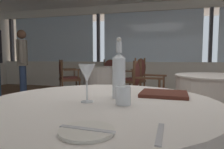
# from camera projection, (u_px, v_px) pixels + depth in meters

# --- Properties ---
(ground_plane) EXTENTS (14.35, 14.35, 0.00)m
(ground_plane) POSITION_uv_depth(u_px,v_px,m) (125.00, 147.00, 2.15)
(ground_plane) COLOR brown
(window_wall_far) EXTENTS (10.64, 0.14, 2.63)m
(window_wall_far) POSITION_uv_depth(u_px,v_px,m) (150.00, 55.00, 6.06)
(window_wall_far) COLOR silver
(window_wall_far) RESTS_ON ground_plane
(side_plate) EXTENTS (0.17, 0.17, 0.01)m
(side_plate) POSITION_uv_depth(u_px,v_px,m) (87.00, 131.00, 0.60)
(side_plate) COLOR silver
(side_plate) RESTS_ON foreground_table
(butter_knife) EXTENTS (0.18, 0.03, 0.00)m
(butter_knife) POSITION_uv_depth(u_px,v_px,m) (87.00, 129.00, 0.59)
(butter_knife) COLOR silver
(butter_knife) RESTS_ON foreground_table
(dinner_fork) EXTENTS (0.03, 0.18, 0.00)m
(dinner_fork) POSITION_uv_depth(u_px,v_px,m) (160.00, 133.00, 0.58)
(dinner_fork) COLOR silver
(dinner_fork) RESTS_ON foreground_table
(water_bottle) EXTENTS (0.07, 0.07, 0.34)m
(water_bottle) POSITION_uv_depth(u_px,v_px,m) (119.00, 74.00, 1.11)
(water_bottle) COLOR white
(water_bottle) RESTS_ON foreground_table
(wine_glass) EXTENTS (0.09, 0.09, 0.19)m
(wine_glass) POSITION_uv_depth(u_px,v_px,m) (87.00, 74.00, 1.00)
(wine_glass) COLOR white
(wine_glass) RESTS_ON foreground_table
(water_tumbler) EXTENTS (0.07, 0.07, 0.09)m
(water_tumbler) POSITION_uv_depth(u_px,v_px,m) (123.00, 95.00, 0.95)
(water_tumbler) COLOR white
(water_tumbler) RESTS_ON foreground_table
(menu_book) EXTENTS (0.28, 0.25, 0.02)m
(menu_book) POSITION_uv_depth(u_px,v_px,m) (164.00, 94.00, 1.19)
(menu_book) COLOR #512319
(menu_book) RESTS_ON foreground_table
(background_table_0) EXTENTS (1.07, 1.07, 0.74)m
(background_table_0) POSITION_uv_depth(u_px,v_px,m) (104.00, 81.00, 5.12)
(background_table_0) COLOR white
(background_table_0) RESTS_ON ground_plane
(dining_chair_0_0) EXTENTS (0.57, 0.51, 0.93)m
(dining_chair_0_0) POSITION_uv_depth(u_px,v_px,m) (110.00, 72.00, 6.05)
(dining_chair_0_0) COLOR brown
(dining_chair_0_0) RESTS_ON ground_plane
(dining_chair_0_1) EXTENTS (0.64, 0.66, 0.93)m
(dining_chair_0_1) POSITION_uv_depth(u_px,v_px,m) (66.00, 75.00, 4.76)
(dining_chair_0_1) COLOR brown
(dining_chair_0_1) RESTS_ON ground_plane
(dining_chair_0_2) EXTENTS (0.61, 0.64, 0.97)m
(dining_chair_0_2) POSITION_uv_depth(u_px,v_px,m) (136.00, 76.00, 4.50)
(dining_chair_0_2) COLOR brown
(dining_chair_0_2) RESTS_ON ground_plane
(background_table_1) EXTENTS (1.08, 1.08, 0.74)m
(background_table_1) POSITION_uv_depth(u_px,v_px,m) (216.00, 103.00, 2.64)
(background_table_1) COLOR white
(background_table_1) RESTS_ON ground_plane
(dining_chair_1_0) EXTENTS (0.52, 0.57, 0.93)m
(dining_chair_1_0) POSITION_uv_depth(u_px,v_px,m) (145.00, 86.00, 2.97)
(dining_chair_1_0) COLOR brown
(dining_chair_1_0) RESTS_ON ground_plane
(diner_person_0) EXTENTS (0.36, 0.46, 1.62)m
(diner_person_0) POSITION_uv_depth(u_px,v_px,m) (22.00, 60.00, 4.64)
(diner_person_0) COLOR #334770
(diner_person_0) RESTS_ON ground_plane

